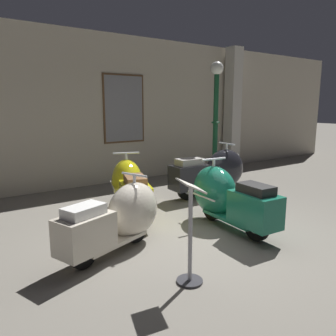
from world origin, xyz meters
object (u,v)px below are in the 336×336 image
object	(u,v)px
scooter_0	(120,217)
scooter_1	(129,187)
lamppost	(216,119)
scooter_3	(214,172)
info_stanchion	(190,241)
scooter_2	(225,197)

from	to	relation	value
scooter_0	scooter_1	xyz separation A→B (m)	(0.79, 1.22, 0.03)
lamppost	scooter_0	bearing A→B (deg)	-150.72
scooter_3	info_stanchion	world-z (taller)	info_stanchion
scooter_1	lamppost	bearing A→B (deg)	-55.62
scooter_2	scooter_3	size ratio (longest dim) A/B	0.96
scooter_2	info_stanchion	distance (m)	1.79
scooter_2	lamppost	distance (m)	2.83
scooter_1	scooter_3	size ratio (longest dim) A/B	0.99
scooter_0	scooter_3	size ratio (longest dim) A/B	0.92
scooter_1	scooter_3	world-z (taller)	scooter_3
scooter_1	scooter_2	world-z (taller)	scooter_1
scooter_0	lamppost	xyz separation A→B (m)	(3.36, 1.88, 1.09)
scooter_3	lamppost	xyz separation A→B (m)	(0.55, 0.59, 1.04)
scooter_3	info_stanchion	xyz separation A→B (m)	(-2.59, -2.43, -0.03)
lamppost	info_stanchion	world-z (taller)	lamppost
lamppost	info_stanchion	distance (m)	4.49
scooter_1	info_stanchion	world-z (taller)	info_stanchion
scooter_1	lamppost	xyz separation A→B (m)	(2.57, 0.66, 1.06)
scooter_3	lamppost	bearing A→B (deg)	49.96
scooter_0	scooter_3	xyz separation A→B (m)	(2.81, 1.29, 0.05)
scooter_1	scooter_0	bearing A→B (deg)	166.93
scooter_1	scooter_2	size ratio (longest dim) A/B	1.02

